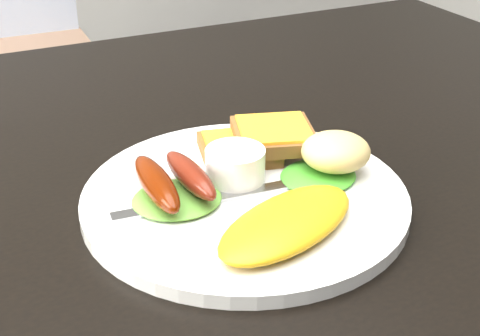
{
  "coord_description": "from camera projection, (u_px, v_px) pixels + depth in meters",
  "views": [
    {
      "loc": [
        -0.23,
        -0.59,
        1.07
      ],
      "look_at": [
        -0.01,
        -0.12,
        0.78
      ],
      "focal_mm": 50.0,
      "sensor_mm": 36.0,
      "label": 1
    }
  ],
  "objects": [
    {
      "name": "dining_table",
      "position": [
        199.0,
        162.0,
        0.72
      ],
      "size": [
        1.2,
        0.8,
        0.04
      ],
      "primitive_type": "cube",
      "color": "black",
      "rests_on": "ground"
    },
    {
      "name": "dining_chair",
      "position": [
        19.0,
        63.0,
        1.83
      ],
      "size": [
        0.42,
        0.42,
        0.05
      ],
      "primitive_type": "cube",
      "rotation": [
        0.0,
        0.0,
        -0.03
      ],
      "color": "tan",
      "rests_on": "ground"
    },
    {
      "name": "plate",
      "position": [
        245.0,
        198.0,
        0.6
      ],
      "size": [
        0.29,
        0.29,
        0.01
      ],
      "primitive_type": "cylinder",
      "color": "white",
      "rests_on": "dining_table"
    },
    {
      "name": "lettuce_left",
      "position": [
        177.0,
        199.0,
        0.58
      ],
      "size": [
        0.09,
        0.08,
        0.01
      ],
      "primitive_type": "ellipsoid",
      "rotation": [
        0.0,
        0.0,
        -0.17
      ],
      "color": "#428B24",
      "rests_on": "plate"
    },
    {
      "name": "lettuce_right",
      "position": [
        318.0,
        176.0,
        0.62
      ],
      "size": [
        0.09,
        0.08,
        0.01
      ],
      "primitive_type": "ellipsoid",
      "rotation": [
        0.0,
        0.0,
        0.21
      ],
      "color": "#298918",
      "rests_on": "plate"
    },
    {
      "name": "omelette",
      "position": [
        287.0,
        223.0,
        0.54
      ],
      "size": [
        0.16,
        0.12,
        0.02
      ],
      "primitive_type": "ellipsoid",
      "rotation": [
        0.0,
        0.0,
        0.39
      ],
      "color": "#E7A30B",
      "rests_on": "plate"
    },
    {
      "name": "sausage_a",
      "position": [
        156.0,
        183.0,
        0.57
      ],
      "size": [
        0.03,
        0.1,
        0.02
      ],
      "primitive_type": "ellipsoid",
      "rotation": [
        0.0,
        0.0,
        -0.02
      ],
      "color": "#5F1304",
      "rests_on": "lettuce_left"
    },
    {
      "name": "sausage_b",
      "position": [
        190.0,
        175.0,
        0.59
      ],
      "size": [
        0.03,
        0.09,
        0.02
      ],
      "primitive_type": "ellipsoid",
      "rotation": [
        0.0,
        0.0,
        0.06
      ],
      "color": "maroon",
      "rests_on": "lettuce_left"
    },
    {
      "name": "ramekin",
      "position": [
        235.0,
        166.0,
        0.61
      ],
      "size": [
        0.06,
        0.06,
        0.03
      ],
      "primitive_type": "cylinder",
      "rotation": [
        0.0,
        0.0,
        -0.1
      ],
      "color": "white",
      "rests_on": "plate"
    },
    {
      "name": "toast_a",
      "position": [
        239.0,
        150.0,
        0.66
      ],
      "size": [
        0.09,
        0.09,
        0.01
      ],
      "primitive_type": "cube",
      "rotation": [
        0.0,
        0.0,
        -0.24
      ],
      "color": "brown",
      "rests_on": "plate"
    },
    {
      "name": "toast_b",
      "position": [
        274.0,
        136.0,
        0.66
      ],
      "size": [
        0.1,
        0.1,
        0.01
      ],
      "primitive_type": "cube",
      "rotation": [
        0.0,
        0.0,
        -0.3
      ],
      "color": "brown",
      "rests_on": "toast_a"
    },
    {
      "name": "potato_salad",
      "position": [
        336.0,
        152.0,
        0.62
      ],
      "size": [
        0.08,
        0.07,
        0.03
      ],
      "primitive_type": "ellipsoid",
      "rotation": [
        0.0,
        0.0,
        -0.24
      ],
      "color": "beige",
      "rests_on": "lettuce_right"
    },
    {
      "name": "fork",
      "position": [
        205.0,
        201.0,
        0.58
      ],
      "size": [
        0.17,
        0.03,
        0.0
      ],
      "primitive_type": "cube",
      "rotation": [
        0.0,
        0.0,
        -0.09
      ],
      "color": "#ADAFB7",
      "rests_on": "plate"
    }
  ]
}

